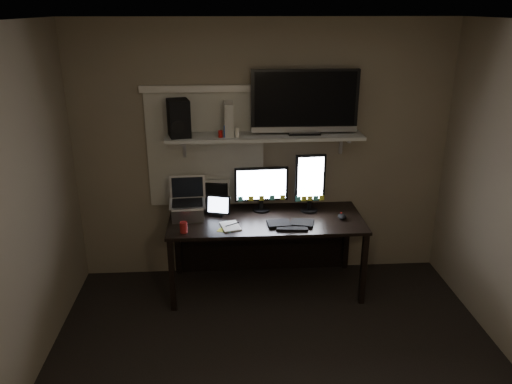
{
  "coord_description": "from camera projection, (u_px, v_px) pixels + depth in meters",
  "views": [
    {
      "loc": [
        -0.37,
        -2.82,
        2.58
      ],
      "look_at": [
        -0.11,
        1.25,
        1.06
      ],
      "focal_mm": 35.0,
      "sensor_mm": 36.0,
      "label": 1
    }
  ],
  "objects": [
    {
      "name": "mouse",
      "position": [
        342.0,
        216.0,
        4.63
      ],
      "size": [
        0.09,
        0.13,
        0.04
      ],
      "primitive_type": "ellipsoid",
      "rotation": [
        0.0,
        0.0,
        -0.07
      ],
      "color": "black",
      "rests_on": "desk"
    },
    {
      "name": "desk",
      "position": [
        265.0,
        230.0,
        4.81
      ],
      "size": [
        1.8,
        0.75,
        0.73
      ],
      "color": "black",
      "rests_on": "floor"
    },
    {
      "name": "bottles",
      "position": [
        229.0,
        129.0,
        4.44
      ],
      "size": [
        0.25,
        0.08,
        0.16
      ],
      "primitive_type": null,
      "rotation": [
        0.0,
        0.0,
        0.09
      ],
      "color": "#A50F0C",
      "rests_on": "wall_shelf"
    },
    {
      "name": "laptop",
      "position": [
        187.0,
        200.0,
        4.57
      ],
      "size": [
        0.35,
        0.29,
        0.37
      ],
      "primitive_type": "cube",
      "rotation": [
        0.0,
        0.0,
        0.06
      ],
      "color": "#A8A8AC",
      "rests_on": "desk"
    },
    {
      "name": "ceiling",
      "position": [
        291.0,
        23.0,
        2.69
      ],
      "size": [
        3.6,
        3.6,
        0.0
      ],
      "primitive_type": "plane",
      "rotation": [
        3.14,
        0.0,
        0.0
      ],
      "color": "silver",
      "rests_on": "back_wall"
    },
    {
      "name": "keyboard",
      "position": [
        291.0,
        223.0,
        4.5
      ],
      "size": [
        0.44,
        0.21,
        0.03
      ],
      "primitive_type": "cube",
      "rotation": [
        0.0,
        0.0,
        -0.1
      ],
      "color": "black",
      "rests_on": "desk"
    },
    {
      "name": "sticky_notes",
      "position": [
        234.0,
        226.0,
        4.48
      ],
      "size": [
        0.36,
        0.3,
        0.0
      ],
      "primitive_type": null,
      "rotation": [
        0.0,
        0.0,
        0.25
      ],
      "color": "yellow",
      "rests_on": "desk"
    },
    {
      "name": "tv",
      "position": [
        305.0,
        102.0,
        4.5
      ],
      "size": [
        0.97,
        0.18,
        0.58
      ],
      "primitive_type": "cube",
      "rotation": [
        0.0,
        0.0,
        -0.01
      ],
      "color": "black",
      "rests_on": "wall_shelf"
    },
    {
      "name": "wall_shelf",
      "position": [
        265.0,
        136.0,
        4.57
      ],
      "size": [
        1.8,
        0.35,
        0.03
      ],
      "primitive_type": "cube",
      "color": "#B3B4AF",
      "rests_on": "back_wall"
    },
    {
      "name": "notepad",
      "position": [
        230.0,
        226.0,
        4.46
      ],
      "size": [
        0.2,
        0.25,
        0.01
      ],
      "primitive_type": "cube",
      "rotation": [
        0.0,
        0.0,
        0.23
      ],
      "color": "silver",
      "rests_on": "desk"
    },
    {
      "name": "window_blinds",
      "position": [
        206.0,
        150.0,
        4.74
      ],
      "size": [
        1.1,
        0.02,
        1.1
      ],
      "primitive_type": "cube",
      "color": "beige",
      "rests_on": "back_wall"
    },
    {
      "name": "monitor_portrait",
      "position": [
        310.0,
        183.0,
        4.71
      ],
      "size": [
        0.29,
        0.07,
        0.57
      ],
      "primitive_type": "cube",
      "rotation": [
        0.0,
        0.0,
        0.07
      ],
      "color": "black",
      "rests_on": "desk"
    },
    {
      "name": "game_console",
      "position": [
        229.0,
        119.0,
        4.51
      ],
      "size": [
        0.08,
        0.25,
        0.29
      ],
      "primitive_type": "cube",
      "rotation": [
        0.0,
        0.0,
        0.01
      ],
      "color": "beige",
      "rests_on": "wall_shelf"
    },
    {
      "name": "file_sorter",
      "position": [
        217.0,
        194.0,
        4.86
      ],
      "size": [
        0.23,
        0.14,
        0.27
      ],
      "primitive_type": "cube",
      "rotation": [
        0.0,
        0.0,
        -0.2
      ],
      "color": "black",
      "rests_on": "desk"
    },
    {
      "name": "tablet",
      "position": [
        218.0,
        206.0,
        4.67
      ],
      "size": [
        0.25,
        0.16,
        0.2
      ],
      "primitive_type": "cube",
      "rotation": [
        0.0,
        0.0,
        -0.28
      ],
      "color": "black",
      "rests_on": "desk"
    },
    {
      "name": "back_wall",
      "position": [
        263.0,
        153.0,
        4.81
      ],
      "size": [
        3.6,
        0.0,
        3.6
      ],
      "primitive_type": "plane",
      "rotation": [
        1.57,
        0.0,
        0.0
      ],
      "color": "#81745C",
      "rests_on": "floor"
    },
    {
      "name": "speaker",
      "position": [
        179.0,
        118.0,
        4.44
      ],
      "size": [
        0.23,
        0.26,
        0.33
      ],
      "primitive_type": "cube",
      "rotation": [
        0.0,
        0.0,
        0.23
      ],
      "color": "black",
      "rests_on": "wall_shelf"
    },
    {
      "name": "monitor_landscape",
      "position": [
        261.0,
        189.0,
        4.74
      ],
      "size": [
        0.51,
        0.08,
        0.45
      ],
      "primitive_type": "cube",
      "rotation": [
        0.0,
        0.0,
        0.05
      ],
      "color": "black",
      "rests_on": "desk"
    },
    {
      "name": "cup",
      "position": [
        184.0,
        227.0,
        4.33
      ],
      "size": [
        0.07,
        0.07,
        0.1
      ],
      "primitive_type": "cylinder",
      "rotation": [
        0.0,
        0.0,
        0.01
      ],
      "color": "maroon",
      "rests_on": "desk"
    }
  ]
}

